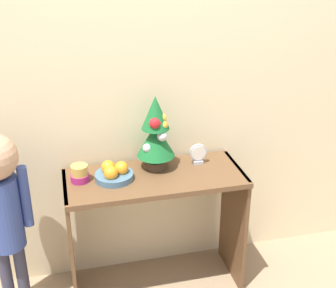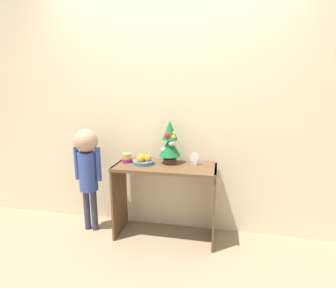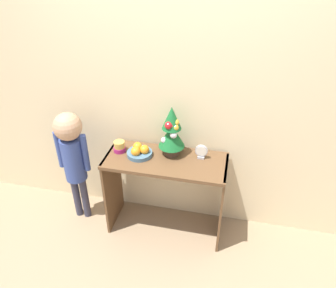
{
  "view_description": "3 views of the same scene",
  "coord_description": "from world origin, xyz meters",
  "views": [
    {
      "loc": [
        -0.47,
        -2.01,
        2.0
      ],
      "look_at": [
        0.08,
        0.22,
        0.94
      ],
      "focal_mm": 50.0,
      "sensor_mm": 36.0,
      "label": 1
    },
    {
      "loc": [
        0.51,
        -2.18,
        1.5
      ],
      "look_at": [
        0.03,
        0.19,
        0.98
      ],
      "focal_mm": 28.0,
      "sensor_mm": 36.0,
      "label": 2
    },
    {
      "loc": [
        0.49,
        -1.89,
        2.28
      ],
      "look_at": [
        0.02,
        0.23,
        0.9
      ],
      "focal_mm": 35.0,
      "sensor_mm": 36.0,
      "label": 3
    }
  ],
  "objects": [
    {
      "name": "back_wall",
      "position": [
        0.0,
        0.47,
        1.25
      ],
      "size": [
        7.0,
        0.05,
        2.5
      ],
      "primitive_type": "cube",
      "color": "beige",
      "rests_on": "ground_plane"
    },
    {
      "name": "desk_clock",
      "position": [
        0.28,
        0.3,
        0.82
      ],
      "size": [
        0.1,
        0.04,
        0.12
      ],
      "color": "#B2B2B7",
      "rests_on": "console_table"
    },
    {
      "name": "singing_bowl",
      "position": [
        -0.4,
        0.25,
        0.8
      ],
      "size": [
        0.1,
        0.1,
        0.09
      ],
      "color": "#9E2366",
      "rests_on": "console_table"
    },
    {
      "name": "mini_tree",
      "position": [
        0.03,
        0.3,
        0.97
      ],
      "size": [
        0.21,
        0.21,
        0.43
      ],
      "color": "#4C3828",
      "rests_on": "console_table"
    },
    {
      "name": "fruit_bowl",
      "position": [
        -0.22,
        0.23,
        0.79
      ],
      "size": [
        0.21,
        0.21,
        0.1
      ],
      "color": "#476B84",
      "rests_on": "console_table"
    },
    {
      "name": "ground_plane",
      "position": [
        0.0,
        0.0,
        0.0
      ],
      "size": [
        12.0,
        12.0,
        0.0
      ],
      "primitive_type": "plane",
      "color": "#997F60"
    },
    {
      "name": "child_figure",
      "position": [
        -0.81,
        0.19,
        0.74
      ],
      "size": [
        0.29,
        0.24,
        1.09
      ],
      "color": "#38384C",
      "rests_on": "ground_plane"
    },
    {
      "name": "console_table",
      "position": [
        0.0,
        0.21,
        0.57
      ],
      "size": [
        0.99,
        0.43,
        0.76
      ],
      "color": "brown",
      "rests_on": "ground_plane"
    }
  ]
}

